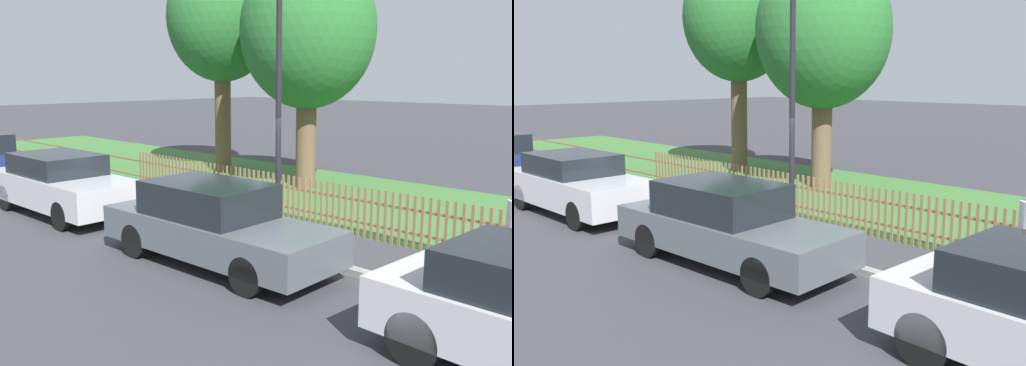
% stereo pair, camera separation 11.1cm
% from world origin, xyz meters
% --- Properties ---
extents(ground_plane, '(120.00, 120.00, 0.00)m').
position_xyz_m(ground_plane, '(0.00, 0.00, 0.00)').
color(ground_plane, '#38383D').
extents(kerb_stone, '(42.83, 0.20, 0.12)m').
position_xyz_m(kerb_stone, '(0.00, 0.10, 0.06)').
color(kerb_stone, gray).
rests_on(kerb_stone, ground).
extents(grass_strip, '(42.83, 6.28, 0.01)m').
position_xyz_m(grass_strip, '(0.00, 5.25, 0.01)').
color(grass_strip, '#3D7033').
rests_on(grass_strip, ground).
extents(park_fence, '(42.83, 0.05, 1.06)m').
position_xyz_m(park_fence, '(-0.00, 2.12, 0.53)').
color(park_fence, olive).
rests_on(park_fence, ground).
extents(parked_car_black_saloon, '(4.52, 1.86, 1.45)m').
position_xyz_m(parked_car_black_saloon, '(-4.73, -1.24, 0.74)').
color(parked_car_black_saloon, '#BCBCC1').
rests_on(parked_car_black_saloon, ground).
extents(parked_car_navy_estate, '(4.61, 1.83, 1.45)m').
position_xyz_m(parked_car_navy_estate, '(0.74, -1.14, 0.73)').
color(parked_car_navy_estate, '#51565B').
rests_on(parked_car_navy_estate, ground).
extents(covered_motorcycle, '(1.83, 0.86, 1.08)m').
position_xyz_m(covered_motorcycle, '(-0.63, 0.71, 0.65)').
color(covered_motorcycle, black).
rests_on(covered_motorcycle, ground).
extents(tree_nearest_kerb, '(3.75, 3.75, 7.41)m').
position_xyz_m(tree_nearest_kerb, '(-6.75, 5.83, 5.19)').
color(tree_nearest_kerb, brown).
rests_on(tree_nearest_kerb, ground).
extents(tree_behind_motorcycle, '(3.91, 3.91, 6.85)m').
position_xyz_m(tree_behind_motorcycle, '(-2.69, 5.48, 4.54)').
color(tree_behind_motorcycle, brown).
rests_on(tree_behind_motorcycle, ground).
extents(street_lamp, '(0.20, 0.78, 5.06)m').
position_xyz_m(street_lamp, '(0.75, 0.39, 3.24)').
color(street_lamp, black).
rests_on(street_lamp, ground).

